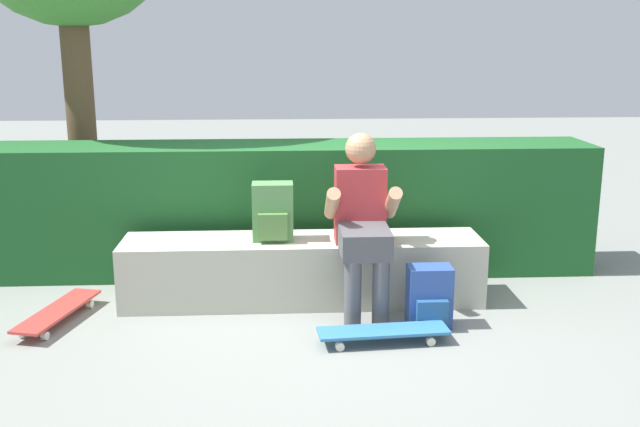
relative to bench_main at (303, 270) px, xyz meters
The scene contains 8 objects.
ground_plane 0.48m from the bench_main, 90.00° to the right, with size 24.00×24.00×0.00m, color gray.
bench_main is the anchor object (origin of this frame).
person_skater 0.62m from the bench_main, 29.46° to the right, with size 0.49×0.62×1.20m.
skateboard_near_person 0.92m from the bench_main, 58.88° to the right, with size 0.81×0.26×0.09m.
skateboard_beside_bench 1.66m from the bench_main, 168.68° to the right, with size 0.39×0.82×0.09m.
backpack_on_bench 0.47m from the bench_main, behind, with size 0.28×0.23×0.40m.
backpack_on_ground 0.95m from the bench_main, 32.86° to the right, with size 0.28×0.23×0.40m.
hedge_row 0.83m from the bench_main, 108.78° to the left, with size 5.08×0.66×1.01m.
Camera 1 is at (-0.14, -4.50, 1.84)m, focal length 41.15 mm.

